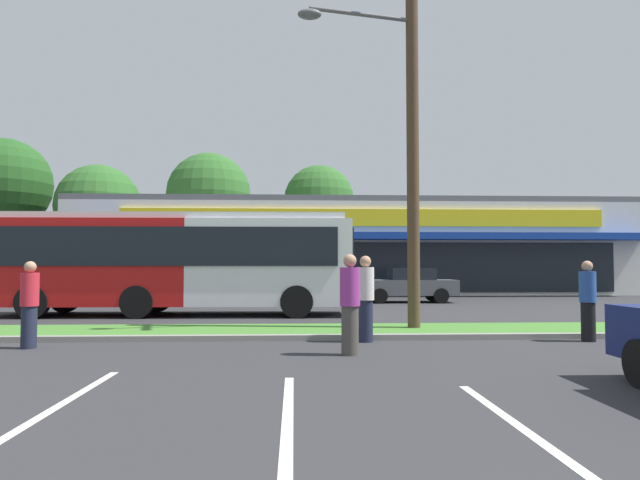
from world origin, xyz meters
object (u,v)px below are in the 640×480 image
pedestrian_by_pole (588,301)px  pedestrian_mid (350,304)px  utility_pole (407,100)px  city_bus (175,261)px  pedestrian_near_bench (29,304)px  pedestrian_far (366,298)px  car_1 (408,285)px  car_0 (24,284)px

pedestrian_by_pole → pedestrian_mid: bearing=174.1°
utility_pole → city_bus: utility_pole is taller
pedestrian_near_bench → pedestrian_far: pedestrian_far is taller
city_bus → pedestrian_mid: 9.71m
utility_pole → car_1: bearing=78.7°
car_1 → car_0: bearing=-2.0°
city_bus → car_1: 10.73m
pedestrian_far → car_1: bearing=64.2°
car_0 → pedestrian_by_pole: size_ratio=2.66×
city_bus → pedestrian_by_pole: bearing=-32.9°
utility_pole → car_1: size_ratio=2.52×
car_0 → car_1: bearing=-2.0°
pedestrian_by_pole → pedestrian_far: pedestrian_far is taller
utility_pole → pedestrian_by_pole: 6.17m
utility_pole → pedestrian_mid: (-1.74, -3.32, -4.73)m
utility_pole → pedestrian_far: size_ratio=5.84×
pedestrian_near_bench → pedestrian_mid: bearing=-144.0°
pedestrian_mid → utility_pole: bearing=106.7°
car_0 → pedestrian_by_pole: bearing=-36.7°
car_1 → pedestrian_by_pole: bearing=95.7°
pedestrian_near_bench → pedestrian_by_pole: (11.38, 0.50, 0.01)m
pedestrian_near_bench → car_1: bearing=-81.1°
city_bus → pedestrian_near_bench: city_bus is taller
utility_pole → pedestrian_near_bench: utility_pole is taller
car_0 → pedestrian_far: (13.21, -13.24, 0.12)m
pedestrian_by_pole → pedestrian_mid: size_ratio=0.94×
pedestrian_near_bench → pedestrian_by_pole: pedestrian_by_pole is taller
utility_pole → pedestrian_far: 5.15m
pedestrian_mid → city_bus: bearing=164.6°
car_0 → car_1: 16.67m
car_0 → pedestrian_near_bench: (6.55, -13.88, 0.06)m
pedestrian_near_bench → pedestrian_mid: (6.15, -1.09, 0.06)m
city_bus → pedestrian_near_bench: bearing=-99.1°
utility_pole → pedestrian_far: (-1.24, -1.59, -4.73)m
city_bus → pedestrian_near_bench: 7.43m
car_0 → pedestrian_mid: size_ratio=2.51×
car_0 → pedestrian_by_pole: 22.38m
pedestrian_mid → pedestrian_far: bearing=118.2°
car_1 → utility_pole: bearing=78.7°
pedestrian_near_bench → pedestrian_mid: pedestrian_mid is taller
utility_pole → car_0: utility_pole is taller
car_1 → pedestrian_mid: size_ratio=2.31×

